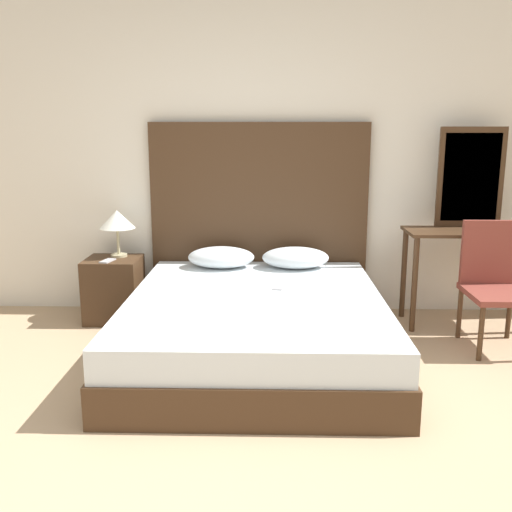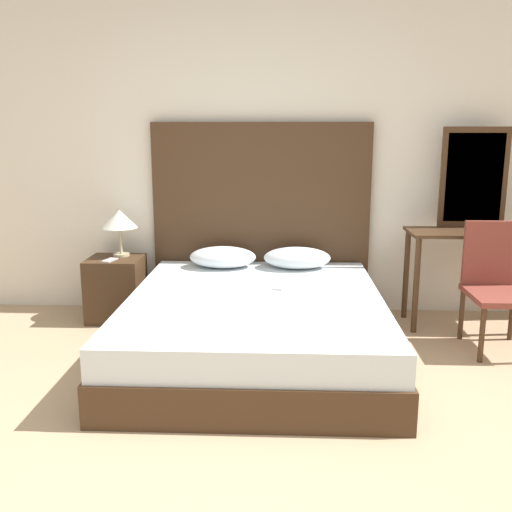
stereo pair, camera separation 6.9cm
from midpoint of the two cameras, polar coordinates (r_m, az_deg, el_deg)
ground_plane at (r=2.61m, az=-4.40°, el=-23.25°), size 16.00×16.00×0.00m
wall_back at (r=4.83m, az=-0.78°, el=10.38°), size 10.00×0.06×2.70m
bed at (r=3.91m, az=0.44°, el=-7.09°), size 1.73×2.07×0.44m
headboard at (r=4.80m, az=0.92°, el=3.71°), size 1.81×0.05×1.59m
pillow_left at (r=4.62m, az=-2.91°, el=-0.11°), size 0.54×0.36×0.17m
pillow_right at (r=4.60m, az=4.56°, el=-0.18°), size 0.54×0.36×0.17m
phone_on_bed at (r=4.03m, az=2.86°, el=-3.13°), size 0.10×0.16×0.01m
nightstand at (r=4.80m, az=-13.40°, el=-3.19°), size 0.43×0.40×0.51m
table_lamp at (r=4.76m, az=-13.09°, el=3.52°), size 0.29×0.29×0.38m
phone_on_nightstand at (r=4.65m, az=-14.02°, el=-0.41°), size 0.10×0.16×0.01m
vanity_desk at (r=4.76m, az=21.56°, el=0.69°), size 1.06×0.44×0.77m
vanity_mirror at (r=4.87m, az=21.34°, el=7.31°), size 0.52×0.03×0.79m
chair at (r=4.39m, az=23.32°, el=-2.26°), size 0.43×0.50×0.89m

